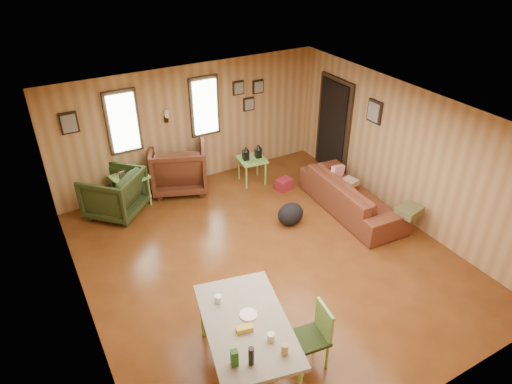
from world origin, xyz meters
TOP-DOWN VIEW (x-y plane):
  - room at (0.17, 0.27)m, footprint 5.54×6.04m
  - sofa at (2.07, 0.46)m, footprint 0.80×2.31m
  - recliner_brown at (-0.39, 2.80)m, footprint 1.34×1.30m
  - recliner_green at (-1.76, 2.52)m, footprint 1.25×1.25m
  - end_table at (-1.42, 2.66)m, footprint 0.71×0.66m
  - side_table at (0.98, 2.30)m, footprint 0.57×0.57m
  - cooler at (1.40, 1.72)m, footprint 0.36×0.29m
  - backpack at (0.84, 0.64)m, footprint 0.51×0.40m
  - sofa_pillows at (2.24, 0.10)m, footprint 0.78×1.80m
  - dining_table at (-1.29, -1.67)m, footprint 1.24×1.72m
  - dining_chair at (-0.51, -1.95)m, footprint 0.44×0.44m

SIDE VIEW (x-z plane):
  - cooler at x=1.40m, z-range 0.00..0.23m
  - backpack at x=0.84m, z-range 0.00..0.42m
  - end_table at x=-1.42m, z-range 0.05..0.81m
  - sofa at x=2.07m, z-range 0.00..0.89m
  - recliner_green at x=-1.76m, z-range 0.00..0.94m
  - dining_chair at x=-0.51m, z-range 0.05..0.91m
  - sofa_pillows at x=2.24m, z-range 0.32..0.69m
  - recliner_brown at x=-0.39m, z-range 0.00..1.08m
  - side_table at x=0.98m, z-range 0.15..0.98m
  - dining_table at x=-1.29m, z-range 0.21..1.23m
  - room at x=0.17m, z-range -0.02..2.43m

